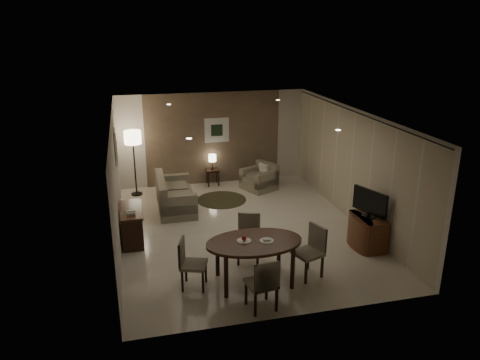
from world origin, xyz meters
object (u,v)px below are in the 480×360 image
object	(u,v)px
dining_table	(254,262)
floor_lamp	(135,163)
chair_near	(261,283)
armchair	(259,177)
console_desk	(132,225)
tv_cabinet	(368,232)
chair_left	(194,264)
sofa	(176,193)
side_table	(213,177)
chair_far	(248,239)
chair_right	(308,253)

from	to	relation	value
dining_table	floor_lamp	size ratio (longest dim) A/B	0.98
chair_near	armchair	size ratio (longest dim) A/B	1.14
console_desk	tv_cabinet	distance (m)	5.11
chair_left	sofa	xyz separation A→B (m)	(0.10, 3.85, -0.04)
dining_table	tv_cabinet	bearing A→B (deg)	16.31
chair_left	side_table	world-z (taller)	chair_left
tv_cabinet	chair_left	world-z (taller)	chair_left
armchair	chair_far	bearing A→B (deg)	-43.44
sofa	side_table	xyz separation A→B (m)	(1.27, 1.61, -0.19)
console_desk	floor_lamp	world-z (taller)	floor_lamp
armchair	floor_lamp	world-z (taller)	floor_lamp
tv_cabinet	chair_left	distance (m)	3.92
chair_far	sofa	size ratio (longest dim) A/B	0.53
chair_far	chair_right	xyz separation A→B (m)	(0.93, -0.84, 0.02)
dining_table	sofa	size ratio (longest dim) A/B	0.98
console_desk	chair_near	size ratio (longest dim) A/B	1.24
console_desk	sofa	xyz separation A→B (m)	(1.14, 1.64, 0.05)
console_desk	side_table	xyz separation A→B (m)	(2.41, 3.25, -0.14)
dining_table	chair_near	distance (m)	0.85
console_desk	armchair	size ratio (longest dim) A/B	1.42
chair_far	side_table	bearing A→B (deg)	105.91
side_table	console_desk	bearing A→B (deg)	-126.50
tv_cabinet	chair_left	size ratio (longest dim) A/B	0.97
chair_near	floor_lamp	distance (m)	6.38
console_desk	dining_table	xyz separation A→B (m)	(2.14, -2.30, 0.04)
chair_near	chair_left	bearing A→B (deg)	-51.85
chair_left	floor_lamp	bearing A→B (deg)	27.05
sofa	floor_lamp	size ratio (longest dim) A/B	0.99
tv_cabinet	chair_left	bearing A→B (deg)	-169.53
tv_cabinet	chair_right	bearing A→B (deg)	-153.74
side_table	chair_right	bearing A→B (deg)	-82.16
sofa	chair_right	bearing A→B (deg)	-152.11
chair_right	sofa	size ratio (longest dim) A/B	0.55
console_desk	chair_left	xyz separation A→B (m)	(1.04, -2.21, 0.09)
console_desk	chair_far	world-z (taller)	chair_far
chair_far	sofa	xyz separation A→B (m)	(-1.11, 3.15, -0.05)
chair_left	chair_near	bearing A→B (deg)	-115.47
chair_far	armchair	xyz separation A→B (m)	(1.38, 4.06, -0.10)
sofa	floor_lamp	xyz separation A→B (m)	(-0.96, 1.31, 0.48)
chair_right	side_table	world-z (taller)	chair_right
chair_right	tv_cabinet	bearing A→B (deg)	96.86
tv_cabinet	side_table	bearing A→B (deg)	117.61
armchair	side_table	world-z (taller)	armchair
chair_near	chair_far	world-z (taller)	chair_near
sofa	floor_lamp	world-z (taller)	floor_lamp
sofa	console_desk	bearing A→B (deg)	146.02
floor_lamp	chair_left	bearing A→B (deg)	-80.52
tv_cabinet	chair_far	bearing A→B (deg)	-179.79
chair_left	side_table	xyz separation A→B (m)	(1.36, 5.46, -0.22)
tv_cabinet	chair_near	size ratio (longest dim) A/B	0.93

